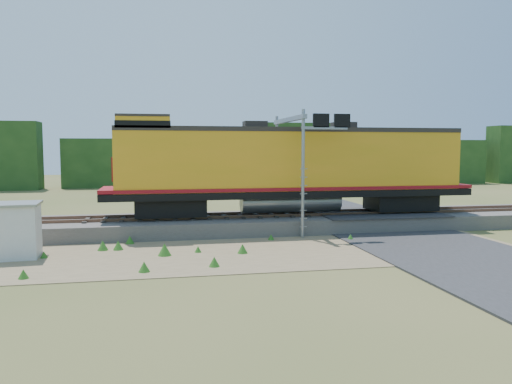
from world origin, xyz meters
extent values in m
plane|color=#475123|center=(0.00, 0.00, 0.00)|extent=(140.00, 140.00, 0.00)
cube|color=slate|center=(0.00, 6.00, 0.40)|extent=(70.00, 5.00, 0.80)
cube|color=brown|center=(0.00, 5.28, 0.88)|extent=(70.00, 0.10, 0.16)
cube|color=brown|center=(0.00, 6.72, 0.88)|extent=(70.00, 0.10, 0.16)
cube|color=#8C7754|center=(-2.00, 0.50, 0.01)|extent=(26.00, 8.00, 0.03)
cube|color=#38383A|center=(7.00, 6.00, 0.83)|extent=(7.00, 5.20, 0.06)
cube|color=#38383A|center=(7.00, 22.00, 0.04)|extent=(7.00, 24.00, 0.08)
cube|color=#1C3D16|center=(0.00, 38.00, 3.25)|extent=(36.00, 3.00, 6.50)
cube|color=#1C3D16|center=(40.00, 38.00, 3.00)|extent=(50.00, 3.00, 6.00)
cube|color=black|center=(-4.71, 6.00, 1.42)|extent=(3.68, 2.35, 0.92)
cube|color=black|center=(8.58, 6.00, 1.42)|extent=(3.68, 2.35, 0.92)
cube|color=black|center=(1.94, 6.00, 2.06)|extent=(20.44, 3.07, 0.37)
cylinder|color=gray|center=(1.94, 6.00, 1.57)|extent=(5.62, 1.23, 1.23)
cube|color=orange|center=(1.94, 6.00, 3.83)|extent=(18.90, 2.96, 3.17)
cube|color=maroon|center=(1.94, 6.00, 2.37)|extent=(20.44, 3.12, 0.18)
cube|color=#28231E|center=(1.94, 6.00, 5.54)|extent=(18.90, 3.01, 0.25)
cube|color=orange|center=(-6.03, 6.00, 5.77)|extent=(2.66, 2.96, 0.72)
cube|color=#28231E|center=(-6.03, 6.00, 6.17)|extent=(2.66, 3.01, 0.12)
cube|color=black|center=(-6.03, 6.00, 5.72)|extent=(2.71, 3.01, 0.36)
cube|color=maroon|center=(-7.57, 6.00, 3.47)|extent=(0.10, 2.04, 1.23)
cube|color=#28231E|center=(-0.11, 6.00, 5.77)|extent=(1.23, 1.02, 0.46)
cube|color=#28231E|center=(5.00, 6.00, 5.77)|extent=(1.23, 1.02, 0.46)
cube|color=silver|center=(-11.15, 1.06, 1.10)|extent=(1.90, 1.90, 2.20)
cube|color=gray|center=(-11.15, 1.06, 2.25)|extent=(2.09, 2.09, 0.11)
cylinder|color=gray|center=(1.80, 3.20, 3.24)|extent=(0.17, 0.17, 6.48)
cylinder|color=gray|center=(1.80, 8.80, 3.24)|extent=(0.17, 0.17, 6.48)
cube|color=gray|center=(1.80, 6.00, 6.11)|extent=(0.23, 6.20, 0.23)
cube|color=gray|center=(2.91, 3.20, 5.55)|extent=(2.41, 0.14, 0.14)
cube|color=black|center=(2.72, 3.20, 5.92)|extent=(0.83, 0.14, 0.69)
cube|color=black|center=(3.83, 3.20, 5.92)|extent=(0.83, 0.14, 0.69)
camera|label=1|loc=(-5.36, -20.85, 4.53)|focal=35.00mm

